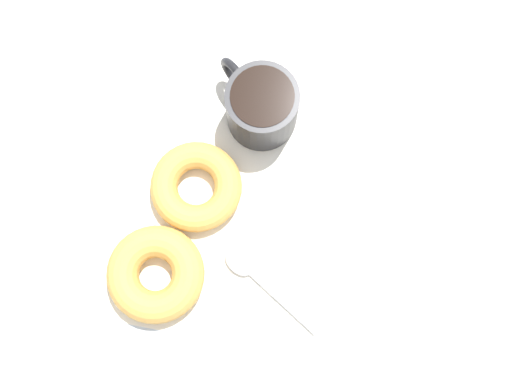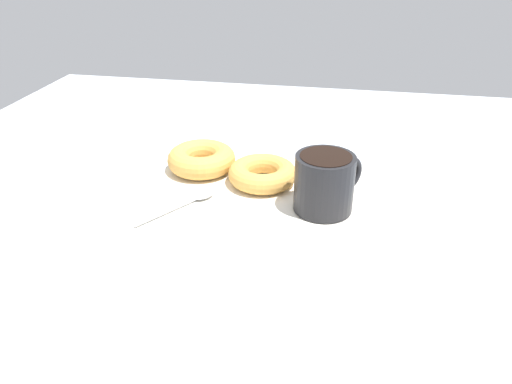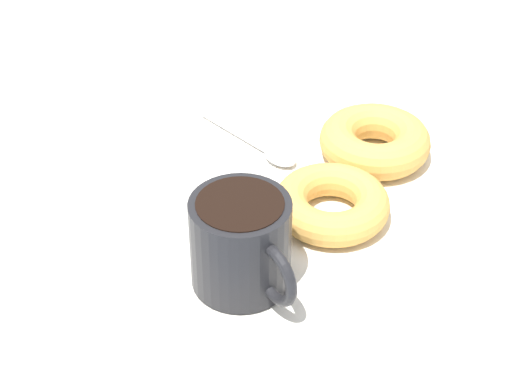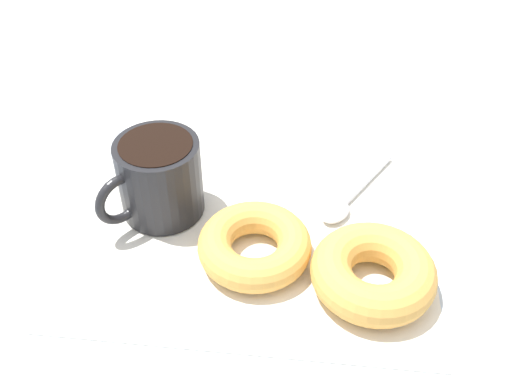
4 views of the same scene
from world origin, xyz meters
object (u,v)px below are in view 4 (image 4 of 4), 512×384
object	(u,v)px
coffee_cup	(158,177)
donut_far	(373,273)
donut_near_cup	(255,245)
spoon	(345,202)

from	to	relation	value
coffee_cup	donut_far	size ratio (longest dim) A/B	0.89
donut_near_cup	donut_far	world-z (taller)	donut_far
coffee_cup	donut_near_cup	distance (cm)	11.59
spoon	coffee_cup	bearing A→B (deg)	4.92
spoon	donut_far	bearing A→B (deg)	99.02
coffee_cup	donut_far	distance (cm)	21.89
donut_near_cup	spoon	distance (cm)	11.54
coffee_cup	spoon	distance (cm)	18.72
donut_near_cup	donut_far	size ratio (longest dim) A/B	0.96
donut_near_cup	spoon	xyz separation A→B (cm)	(-8.67, -7.52, -1.14)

